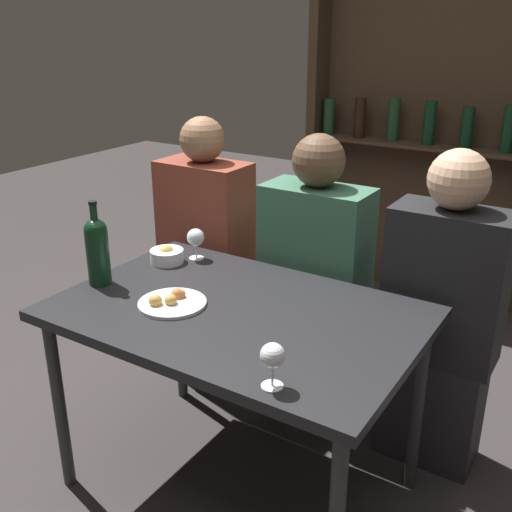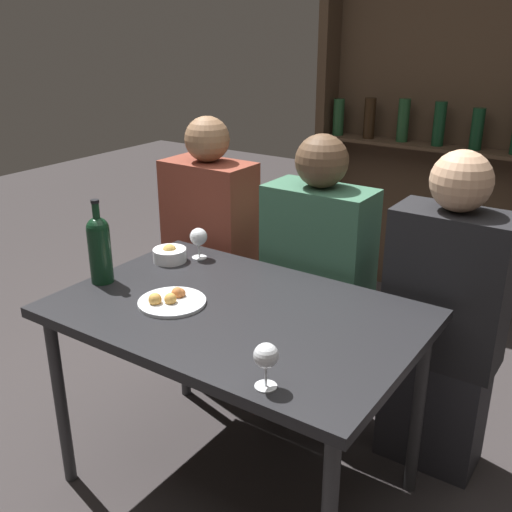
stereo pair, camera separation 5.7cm
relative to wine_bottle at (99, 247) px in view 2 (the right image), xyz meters
The scene contains 11 objects.
ground_plane 1.02m from the wine_bottle, ahead, with size 10.00×10.00×0.00m, color #332D2D.
dining_table 0.58m from the wine_bottle, ahead, with size 1.20×0.79×0.73m.
wine_rack_wall 2.18m from the wine_bottle, 75.65° to the left, with size 1.48×0.21×2.23m.
wine_bottle is the anchor object (origin of this frame).
wine_glass_0 0.90m from the wine_bottle, 14.92° to the right, with size 0.07×0.07×0.13m.
wine_glass_1 0.41m from the wine_bottle, 69.32° to the left, with size 0.07×0.07×0.13m.
food_plate_0 0.35m from the wine_bottle, ahead, with size 0.23×0.23×0.05m.
snack_bowl 0.32m from the wine_bottle, 76.56° to the left, with size 0.13×0.13×0.07m.
seated_person_left 0.70m from the wine_bottle, 90.91° to the left, with size 0.40×0.22×1.25m.
seated_person_center 0.89m from the wine_bottle, 49.93° to the left, with size 0.43×0.22×1.23m.
seated_person_right 1.28m from the wine_bottle, 31.13° to the left, with size 0.41×0.22×1.23m.
Camera 2 is at (1.06, -1.44, 1.62)m, focal length 42.00 mm.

